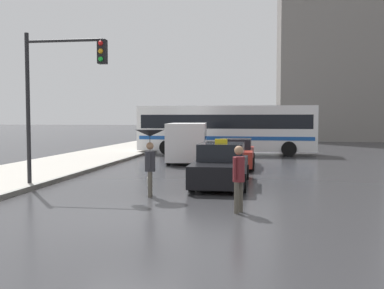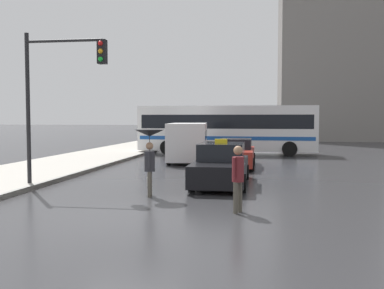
# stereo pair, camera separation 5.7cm
# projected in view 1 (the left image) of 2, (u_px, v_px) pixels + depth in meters

# --- Properties ---
(ground_plane) EXTENTS (300.00, 300.00, 0.00)m
(ground_plane) POSITION_uv_depth(u_px,v_px,m) (129.00, 218.00, 10.85)
(ground_plane) COLOR #2D2D30
(taxi) EXTENTS (1.91, 4.77, 1.67)m
(taxi) POSITION_uv_depth(u_px,v_px,m) (221.00, 166.00, 16.26)
(taxi) COLOR black
(taxi) RESTS_ON ground_plane
(sedan_red) EXTENTS (1.91, 4.61, 1.39)m
(sedan_red) POSITION_uv_depth(u_px,v_px,m) (235.00, 154.00, 22.21)
(sedan_red) COLOR #A52D23
(sedan_red) RESTS_ON ground_plane
(ambulance_van) EXTENTS (2.57, 5.76, 2.14)m
(ambulance_van) POSITION_uv_depth(u_px,v_px,m) (188.00, 140.00, 25.17)
(ambulance_van) COLOR silver
(ambulance_van) RESTS_ON ground_plane
(city_bus) EXTENTS (11.84, 3.01, 3.23)m
(city_bus) POSITION_uv_depth(u_px,v_px,m) (226.00, 127.00, 30.15)
(city_bus) COLOR silver
(city_bus) RESTS_ON ground_plane
(pedestrian_with_umbrella) EXTENTS (0.92, 0.92, 2.07)m
(pedestrian_with_umbrella) POSITION_uv_depth(u_px,v_px,m) (150.00, 145.00, 13.73)
(pedestrian_with_umbrella) COLOR #4C473D
(pedestrian_with_umbrella) RESTS_ON ground_plane
(pedestrian_man) EXTENTS (0.41, 0.44, 1.72)m
(pedestrian_man) POSITION_uv_depth(u_px,v_px,m) (239.00, 173.00, 11.40)
(pedestrian_man) COLOR #4C473D
(pedestrian_man) RESTS_ON ground_plane
(traffic_light) EXTENTS (2.90, 0.38, 5.32)m
(traffic_light) POSITION_uv_depth(u_px,v_px,m) (59.00, 81.00, 15.18)
(traffic_light) COLOR black
(traffic_light) RESTS_ON ground_plane
(building_tower_near) EXTENTS (10.87, 12.94, 26.93)m
(building_tower_near) POSITION_uv_depth(u_px,v_px,m) (327.00, 22.00, 51.58)
(building_tower_near) COLOR gray
(building_tower_near) RESTS_ON ground_plane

